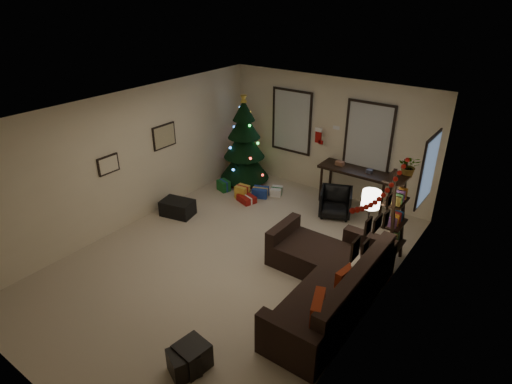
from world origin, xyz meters
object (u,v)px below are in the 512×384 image
christmas_tree (244,146)px  sofa (327,282)px  bookshelf (397,217)px  desk (356,174)px  desk_chair (336,202)px

christmas_tree → sofa: size_ratio=0.80×
christmas_tree → bookshelf: bearing=-15.8°
desk → bookshelf: bookshelf is taller
christmas_tree → desk: (2.73, 0.41, -0.16)m
christmas_tree → bookshelf: (4.16, -1.18, -0.03)m
sofa → bookshelf: bookshelf is taller
desk → christmas_tree: bearing=-171.5°
desk_chair → sofa: bearing=-88.7°
desk_chair → christmas_tree: bearing=152.2°
christmas_tree → desk_chair: (2.61, -0.24, -0.62)m
christmas_tree → sofa: christmas_tree is taller
desk_chair → bookshelf: size_ratio=0.33×
christmas_tree → desk: 2.77m
sofa → desk_chair: size_ratio=4.56×
bookshelf → christmas_tree: bearing=164.2°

